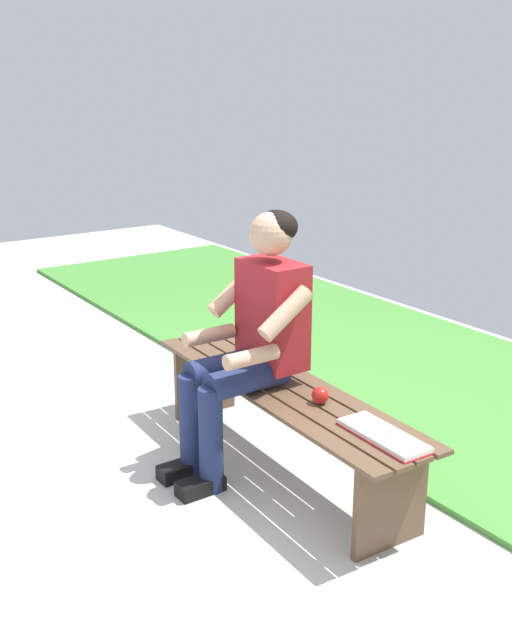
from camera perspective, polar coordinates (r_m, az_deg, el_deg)
ground_plane at (r=4.25m, az=-18.29°, el=-8.61°), size 10.00×7.00×0.04m
grass_strip at (r=4.59m, az=15.84°, el=-5.85°), size 9.00×2.02×0.03m
bench_near at (r=3.59m, az=1.99°, el=-6.43°), size 1.78×0.47×0.43m
person_seated at (r=3.50m, az=-0.35°, el=-1.04°), size 0.50×0.69×1.23m
apple at (r=3.36m, az=4.85°, el=-5.66°), size 0.08×0.08×0.08m
book_open at (r=3.09m, az=9.56°, el=-8.59°), size 0.42×0.17×0.02m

